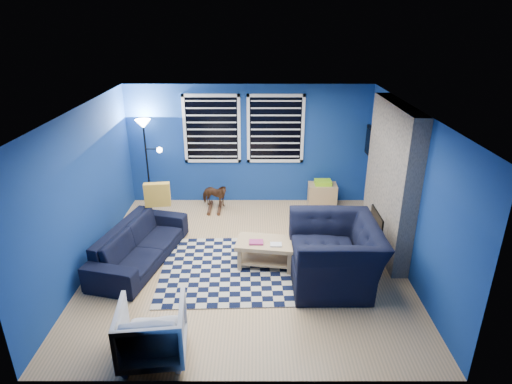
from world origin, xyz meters
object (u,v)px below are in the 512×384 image
(sofa, at_px, (140,244))
(armchair_big, at_px, (335,254))
(coffee_table, at_px, (266,248))
(cabinet, at_px, (322,195))
(floor_lamp, at_px, (145,136))
(rocking_horse, at_px, (214,195))
(armchair_bent, at_px, (152,331))
(tv, at_px, (373,145))

(sofa, relative_size, armchair_big, 1.46)
(coffee_table, height_order, cabinet, cabinet)
(floor_lamp, bearing_deg, cabinet, -0.59)
(sofa, distance_m, rocking_horse, 2.25)
(armchair_bent, bearing_deg, rocking_horse, -101.11)
(tv, relative_size, armchair_big, 0.69)
(sofa, xyz_separation_m, armchair_bent, (0.68, -2.12, 0.05))
(sofa, height_order, floor_lamp, floor_lamp)
(armchair_bent, xyz_separation_m, rocking_horse, (0.35, 4.12, -0.03))
(coffee_table, distance_m, floor_lamp, 3.57)
(cabinet, relative_size, floor_lamp, 0.32)
(rocking_horse, relative_size, coffee_table, 0.60)
(coffee_table, relative_size, cabinet, 1.66)
(rocking_horse, relative_size, floor_lamp, 0.32)
(armchair_big, bearing_deg, floor_lamp, -130.01)
(floor_lamp, bearing_deg, sofa, -81.66)
(coffee_table, height_order, floor_lamp, floor_lamp)
(sofa, bearing_deg, coffee_table, -80.84)
(armchair_big, bearing_deg, sofa, -100.96)
(floor_lamp, bearing_deg, tv, -3.13)
(armchair_bent, bearing_deg, coffee_table, -131.04)
(tv, height_order, armchair_bent, tv)
(sofa, bearing_deg, rocking_horse, -13.88)
(rocking_horse, distance_m, cabinet, 2.26)
(coffee_table, bearing_deg, rocking_horse, 115.24)
(sofa, xyz_separation_m, armchair_big, (3.06, -0.56, 0.16))
(armchair_big, xyz_separation_m, armchair_bent, (-2.38, -1.55, -0.11))
(armchair_big, distance_m, rocking_horse, 3.28)
(armchair_bent, bearing_deg, sofa, -78.40)
(armchair_big, relative_size, cabinet, 2.42)
(floor_lamp, bearing_deg, coffee_table, -45.07)
(sofa, relative_size, floor_lamp, 1.14)
(armchair_big, distance_m, floor_lamp, 4.52)
(rocking_horse, height_order, floor_lamp, floor_lamp)
(armchair_bent, relative_size, cabinet, 1.31)
(cabinet, bearing_deg, sofa, -144.22)
(armchair_bent, xyz_separation_m, cabinet, (2.60, 4.31, -0.10))
(sofa, bearing_deg, floor_lamp, 21.70)
(armchair_big, height_order, coffee_table, armchair_big)
(tv, xyz_separation_m, rocking_horse, (-3.15, 0.02, -1.08))
(armchair_big, height_order, cabinet, armchair_big)
(armchair_bent, height_order, rocking_horse, armchair_bent)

